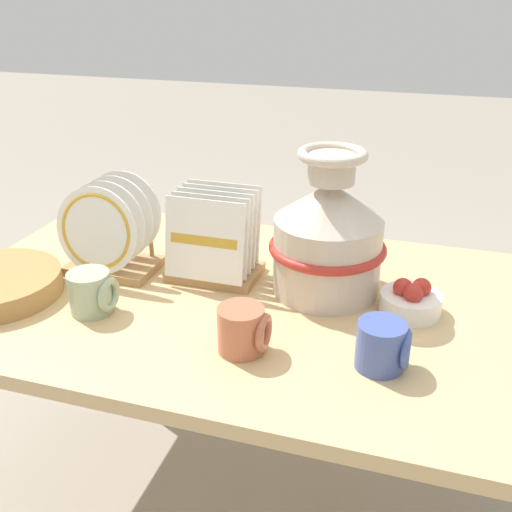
{
  "coord_description": "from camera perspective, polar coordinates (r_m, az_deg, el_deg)",
  "views": [
    {
      "loc": [
        0.38,
        -1.22,
        1.39
      ],
      "look_at": [
        0.0,
        0.0,
        0.8
      ],
      "focal_mm": 42.0,
      "sensor_mm": 36.0,
      "label": 1
    }
  ],
  "objects": [
    {
      "name": "mug_sage_glaze",
      "position": [
        1.42,
        -15.35,
        -3.38
      ],
      "size": [
        0.11,
        0.1,
        0.1
      ],
      "color": "#9EB28E",
      "rests_on": "display_table"
    },
    {
      "name": "dish_rack_round_plates",
      "position": [
        1.59,
        -13.77,
        1.8
      ],
      "size": [
        0.23,
        0.18,
        0.25
      ],
      "color": "tan",
      "rests_on": "display_table"
    },
    {
      "name": "mug_cobalt_glaze",
      "position": [
        1.21,
        12.02,
        -8.37
      ],
      "size": [
        0.11,
        0.1,
        0.1
      ],
      "color": "#42569E",
      "rests_on": "display_table"
    },
    {
      "name": "ceramic_vase",
      "position": [
        1.43,
        6.88,
        2.02
      ],
      "size": [
        0.28,
        0.28,
        0.36
      ],
      "color": "beige",
      "rests_on": "display_table"
    },
    {
      "name": "dish_rack_square_plates",
      "position": [
        1.53,
        -3.98,
        1.04
      ],
      "size": [
        0.23,
        0.17,
        0.23
      ],
      "color": "tan",
      "rests_on": "display_table"
    },
    {
      "name": "mug_terracotta_glaze",
      "position": [
        1.24,
        -1.21,
        -7.05
      ],
      "size": [
        0.11,
        0.1,
        0.1
      ],
      "color": "#B76647",
      "rests_on": "display_table"
    },
    {
      "name": "fruit_bowl",
      "position": [
        1.42,
        14.54,
        -4.1
      ],
      "size": [
        0.14,
        0.14,
        0.08
      ],
      "color": "white",
      "rests_on": "display_table"
    },
    {
      "name": "display_table",
      "position": [
        1.49,
        0.0,
        -6.18
      ],
      "size": [
        1.53,
        0.9,
        0.69
      ],
      "color": "tan",
      "rests_on": "ground_plane"
    },
    {
      "name": "ground_plane",
      "position": [
        1.89,
        0.0,
        -22.42
      ],
      "size": [
        14.0,
        14.0,
        0.0
      ],
      "primitive_type": "plane",
      "color": "gray"
    }
  ]
}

